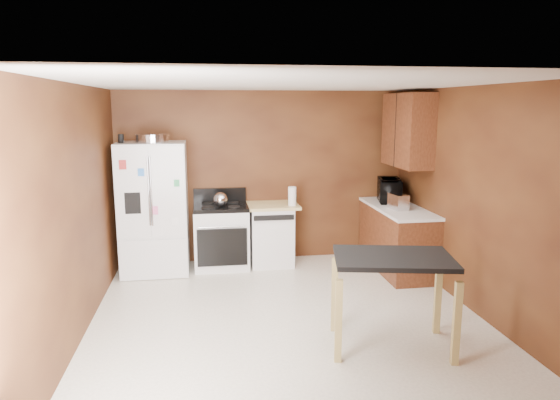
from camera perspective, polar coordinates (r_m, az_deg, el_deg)
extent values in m
plane|color=white|center=(5.57, 0.88, -13.45)|extent=(4.50, 4.50, 0.00)
plane|color=white|center=(5.09, 0.96, 13.18)|extent=(4.50, 4.50, 0.00)
plane|color=brown|center=(7.38, -1.98, 2.69)|extent=(4.20, 0.00, 4.20)
plane|color=brown|center=(3.07, 7.98, -9.04)|extent=(4.20, 0.00, 4.20)
plane|color=brown|center=(5.27, -22.23, -1.37)|extent=(0.00, 4.50, 4.50)
plane|color=brown|center=(5.90, 21.45, -0.09)|extent=(0.00, 4.50, 4.50)
cylinder|color=silver|center=(6.90, -14.40, 6.85)|extent=(0.44, 0.44, 0.11)
cylinder|color=black|center=(6.93, -17.72, 6.71)|extent=(0.08, 0.08, 0.11)
sphere|color=silver|center=(6.96, -6.81, 0.05)|extent=(0.20, 0.20, 0.20)
cylinder|color=white|center=(7.04, 1.40, 0.43)|extent=(0.13, 0.13, 0.27)
cylinder|color=green|center=(7.26, 1.45, 0.17)|extent=(0.13, 0.13, 0.12)
cube|color=silver|center=(6.94, 13.37, -0.18)|extent=(0.22, 0.31, 0.21)
imported|color=black|center=(7.45, 12.39, 0.99)|extent=(0.49, 0.62, 0.31)
cube|color=white|center=(7.06, -14.19, -0.89)|extent=(0.90, 0.75, 1.80)
cube|color=white|center=(6.66, -16.53, 0.76)|extent=(0.43, 0.02, 1.20)
cube|color=white|center=(6.61, -12.67, 0.87)|extent=(0.43, 0.02, 1.20)
cube|color=white|center=(6.84, -14.25, -6.63)|extent=(0.88, 0.02, 0.54)
cube|color=black|center=(6.68, -16.48, -0.35)|extent=(0.20, 0.01, 0.28)
cylinder|color=silver|center=(6.61, -14.77, 0.95)|extent=(0.02, 0.02, 0.90)
cylinder|color=silver|center=(6.60, -14.51, 0.95)|extent=(0.02, 0.02, 0.90)
cube|color=#BA2D2B|center=(6.60, -17.55, 3.86)|extent=(0.09, 0.00, 0.12)
cube|color=#3782EC|center=(6.58, -15.61, 3.07)|extent=(0.08, 0.00, 0.10)
cube|color=#3CAA64|center=(6.56, -11.73, 1.90)|extent=(0.07, 0.00, 0.09)
cube|color=pink|center=(6.64, -14.11, -1.16)|extent=(0.08, 0.00, 0.11)
cube|color=white|center=(6.66, -11.91, -2.37)|extent=(0.09, 0.00, 0.10)
cube|color=white|center=(7.19, -6.72, -4.32)|extent=(0.76, 0.65, 0.85)
cube|color=black|center=(7.08, -6.80, -0.80)|extent=(0.76, 0.65, 0.05)
cube|color=black|center=(7.34, -6.90, 0.60)|extent=(0.76, 0.06, 0.20)
cube|color=black|center=(6.87, -6.61, -5.41)|extent=(0.68, 0.02, 0.52)
cylinder|color=silver|center=(6.79, -6.66, -3.08)|extent=(0.62, 0.02, 0.02)
cylinder|color=black|center=(7.23, -8.27, -0.36)|extent=(0.17, 0.17, 0.02)
cylinder|color=black|center=(7.24, -5.42, -0.28)|extent=(0.17, 0.17, 0.02)
cylinder|color=black|center=(6.92, -8.25, -0.86)|extent=(0.17, 0.17, 0.02)
cylinder|color=black|center=(6.93, -5.27, -0.78)|extent=(0.17, 0.17, 0.02)
cube|color=white|center=(7.27, -1.03, -4.08)|extent=(0.60, 0.60, 0.85)
cube|color=black|center=(6.89, -0.69, -2.04)|extent=(0.56, 0.02, 0.07)
cube|color=tan|center=(7.16, -1.04, -0.64)|extent=(0.78, 0.62, 0.04)
cube|color=brown|center=(7.22, 13.20, -4.41)|extent=(0.60, 1.55, 0.86)
cube|color=white|center=(7.12, 13.36, -0.92)|extent=(0.63, 1.58, 0.04)
cube|color=brown|center=(7.13, 14.37, 7.73)|extent=(0.35, 1.05, 1.00)
cube|color=black|center=(7.06, 13.03, 7.77)|extent=(0.01, 0.01, 1.00)
cube|color=black|center=(4.80, 12.83, -6.50)|extent=(1.21, 0.93, 0.05)
cube|color=tan|center=(5.20, 6.25, -10.69)|extent=(0.07, 0.07, 0.78)
cube|color=tan|center=(5.36, 17.59, -10.47)|extent=(0.07, 0.07, 0.78)
cube|color=tan|center=(4.61, 6.70, -13.59)|extent=(0.07, 0.07, 0.78)
cube|color=tan|center=(4.80, 19.54, -13.18)|extent=(0.07, 0.07, 0.78)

